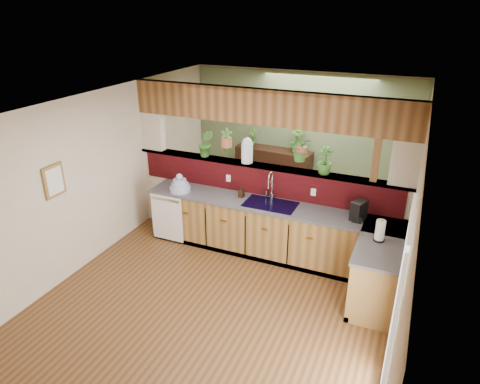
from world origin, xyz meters
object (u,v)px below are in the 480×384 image
at_px(coffee_maker, 359,211).
at_px(glass_jar, 247,150).
at_px(faucet, 271,185).
at_px(shelving_console, 273,173).
at_px(soap_dispenser, 241,192).
at_px(paper_towel, 380,231).
at_px(dish_stack, 180,186).

height_order(coffee_maker, glass_jar, glass_jar).
relative_size(faucet, shelving_console, 0.31).
height_order(glass_jar, shelving_console, glass_jar).
relative_size(faucet, coffee_maker, 1.69).
relative_size(faucet, soap_dispenser, 2.64).
bearing_deg(glass_jar, faucet, -23.93).
height_order(faucet, paper_towel, faucet).
bearing_deg(paper_towel, shelving_console, 131.42).
bearing_deg(shelving_console, paper_towel, -44.08).
bearing_deg(paper_towel, dish_stack, 173.40).
distance_m(paper_towel, glass_jar, 2.47).
bearing_deg(faucet, dish_stack, -170.11).
distance_m(faucet, coffee_maker, 1.41).
xyz_separation_m(glass_jar, shelving_console, (-0.19, 1.90, -1.10)).
distance_m(dish_stack, glass_jar, 1.27).
height_order(dish_stack, shelving_console, dish_stack).
xyz_separation_m(soap_dispenser, glass_jar, (-0.03, 0.30, 0.61)).
relative_size(dish_stack, shelving_console, 0.22).
relative_size(dish_stack, glass_jar, 0.84).
bearing_deg(soap_dispenser, faucet, 9.94).
bearing_deg(faucet, shelving_console, 107.92).
bearing_deg(coffee_maker, dish_stack, -155.93).
xyz_separation_m(faucet, glass_jar, (-0.50, 0.22, 0.44)).
bearing_deg(coffee_maker, paper_towel, -32.87).
height_order(soap_dispenser, paper_towel, paper_towel).
bearing_deg(glass_jar, soap_dispenser, -84.28).
distance_m(soap_dispenser, coffee_maker, 1.86).
bearing_deg(soap_dispenser, shelving_console, 95.63).
xyz_separation_m(dish_stack, soap_dispenser, (1.04, 0.18, -0.00)).
relative_size(dish_stack, coffee_maker, 1.22).
distance_m(dish_stack, paper_towel, 3.28).
distance_m(soap_dispenser, glass_jar, 0.68).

